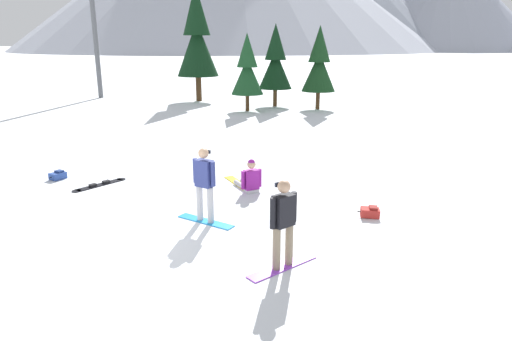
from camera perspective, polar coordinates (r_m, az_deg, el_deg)
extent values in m
plane|color=white|center=(9.81, -14.98, -9.37)|extent=(800.00, 800.00, 0.00)
cube|color=#993FD8|center=(8.71, 3.39, -12.10)|extent=(1.12, 1.44, 0.02)
cylinder|color=gray|center=(8.42, 2.62, -9.87)|extent=(0.15, 0.15, 0.83)
cylinder|color=gray|center=(8.62, 4.23, -9.27)|extent=(0.15, 0.15, 0.83)
cube|color=black|center=(8.24, 3.52, -5.08)|extent=(0.43, 0.47, 0.60)
cylinder|color=black|center=(8.07, 2.15, -5.46)|extent=(0.11, 0.11, 0.58)
cylinder|color=black|center=(8.40, 4.83, -4.62)|extent=(0.11, 0.11, 0.58)
sphere|color=tan|center=(8.08, 3.57, -2.05)|extent=(0.24, 0.24, 0.24)
cube|color=black|center=(8.18, 2.91, -1.75)|extent=(0.13, 0.16, 0.08)
cube|color=#1E8CD8|center=(10.80, -6.41, -6.42)|extent=(1.53, 0.71, 0.02)
cylinder|color=#B7B7BC|center=(10.74, -7.15, -4.05)|extent=(0.15, 0.15, 0.86)
cylinder|color=#B7B7BC|center=(10.54, -5.81, -4.39)|extent=(0.15, 0.15, 0.86)
cube|color=navy|center=(10.41, -6.61, -0.36)|extent=(0.45, 0.35, 0.63)
cylinder|color=navy|center=(10.56, -7.71, 0.00)|extent=(0.11, 0.11, 0.58)
cylinder|color=navy|center=(10.24, -5.49, -0.44)|extent=(0.11, 0.11, 0.58)
sphere|color=tan|center=(10.28, -6.70, 2.19)|extent=(0.24, 0.24, 0.24)
cube|color=black|center=(10.39, -6.21, 2.40)|extent=(0.17, 0.09, 0.08)
cube|color=#B7B7BC|center=(12.76, -0.58, -2.57)|extent=(0.45, 0.45, 0.10)
cylinder|color=#B7B7BC|center=(13.14, -1.92, -1.91)|extent=(0.64, 0.69, 0.14)
cylinder|color=#B7B7BC|center=(13.22, -1.13, -1.79)|extent=(0.64, 0.69, 0.14)
cube|color=yellow|center=(13.55, -2.23, -1.64)|extent=(1.27, 1.36, 0.02)
cube|color=#8C1E8C|center=(12.66, -0.58, -1.16)|extent=(0.46, 0.45, 0.56)
cylinder|color=#8C1E8C|center=(12.55, -1.65, -1.23)|extent=(0.11, 0.11, 0.52)
cylinder|color=#8C1E8C|center=(12.76, 0.47, -0.92)|extent=(0.11, 0.11, 0.52)
sphere|color=tan|center=(12.54, -0.59, 0.76)|extent=(0.24, 0.24, 0.24)
sphere|color=#8C1E8C|center=(12.52, -0.59, 0.98)|extent=(0.20, 0.20, 0.20)
cube|color=black|center=(14.18, -19.23, -1.73)|extent=(0.84, 1.46, 0.02)
cylinder|color=black|center=(13.84, -21.83, -2.42)|extent=(0.34, 0.34, 0.02)
cylinder|color=black|center=(14.55, -16.75, -1.08)|extent=(0.34, 0.34, 0.02)
cube|color=black|center=(14.06, -20.01, -1.76)|extent=(0.21, 0.24, 0.07)
cube|color=black|center=(14.28, -18.49, -1.35)|extent=(0.21, 0.24, 0.07)
cube|color=red|center=(11.34, 14.27, -5.19)|extent=(0.49, 0.38, 0.22)
cube|color=maroon|center=(11.31, 14.67, -4.60)|extent=(0.23, 0.25, 0.07)
cylinder|color=black|center=(11.31, 13.06, -5.10)|extent=(0.12, 0.05, 0.02)
cube|color=#2D4C9E|center=(15.27, -23.87, -0.62)|extent=(0.42, 0.51, 0.21)
cube|color=navy|center=(15.28, -23.71, -0.09)|extent=(0.27, 0.25, 0.07)
cylinder|color=black|center=(15.14, -24.59, -0.81)|extent=(0.05, 0.12, 0.02)
cylinder|color=#472D19|center=(30.18, 2.43, 9.25)|extent=(0.27, 0.27, 1.17)
cone|color=black|center=(30.03, 2.47, 12.72)|extent=(2.17, 2.17, 2.49)
cone|color=black|center=(29.98, 2.51, 16.04)|extent=(1.41, 1.41, 2.28)
cylinder|color=#472D19|center=(29.12, 7.84, 8.84)|extent=(0.26, 0.26, 1.14)
cone|color=#143819|center=(28.96, 7.98, 12.32)|extent=(2.11, 2.11, 2.42)
cone|color=#143819|center=(28.90, 8.11, 15.67)|extent=(1.37, 1.37, 2.21)
cylinder|color=#472D19|center=(28.08, -1.10, 8.61)|extent=(0.23, 0.23, 1.03)
cone|color=#194723|center=(27.92, -1.12, 11.90)|extent=(1.97, 1.97, 2.20)
cone|color=#194723|center=(27.85, -1.13, 15.06)|extent=(1.28, 1.28, 2.01)
cylinder|color=#472D19|center=(33.26, -7.28, 10.29)|extent=(0.40, 0.40, 1.78)
cone|color=black|center=(33.11, -7.46, 15.08)|extent=(2.93, 2.93, 3.78)
cone|color=black|center=(33.18, -7.63, 19.65)|extent=(1.90, 1.90, 3.47)
cylinder|color=#595B60|center=(36.83, -19.87, 17.21)|extent=(0.36, 0.36, 10.97)
cone|color=#9EA3B2|center=(256.30, 22.73, 19.27)|extent=(98.12, 98.12, 48.10)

